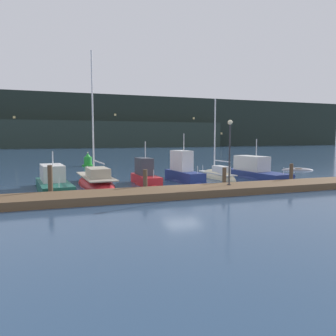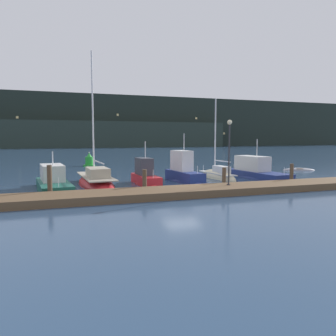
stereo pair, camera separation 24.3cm
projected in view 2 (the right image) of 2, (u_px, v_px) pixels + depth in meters
The scene contains 16 objects.
ground_plane at pixel (182, 189), 22.85m from camera, with size 400.00×400.00×0.00m, color navy.
dock at pixel (196, 191), 20.61m from camera, with size 26.72×2.80×0.45m, color brown.
mooring_pile_0 at pixel (50, 182), 19.30m from camera, with size 0.28×0.28×1.97m, color #4C3D2D.
mooring_pile_1 at pixel (145, 181), 21.18m from camera, with size 0.28×0.28×1.52m, color #4C3D2D.
mooring_pile_2 at pixel (224, 178), 23.05m from camera, with size 0.28×0.28×1.48m, color #4C3D2D.
mooring_pile_3 at pixel (292, 174), 24.92m from camera, with size 0.28×0.28×1.60m, color #4C3D2D.
motorboat_berth_1 at pixel (54, 185), 22.64m from camera, with size 2.81×6.88×3.15m.
sailboat_berth_2 at pixel (96, 183), 24.68m from camera, with size 2.79×8.12×10.74m.
motorboat_berth_3 at pixel (145, 179), 25.18m from camera, with size 1.56×4.56×3.80m.
motorboat_berth_4 at pixel (184, 175), 26.75m from camera, with size 2.06×5.14×4.38m.
sailboat_berth_5 at pixel (218, 177), 28.69m from camera, with size 1.68×5.59×7.73m.
motorboat_berth_6 at pixel (256, 174), 29.08m from camera, with size 3.11×7.65×3.95m.
channel_buoy at pixel (89, 161), 41.16m from camera, with size 1.46×1.46×1.78m.
dock_lamppost at pixel (229, 142), 21.36m from camera, with size 0.32×0.32×4.28m.
hillside_backdrop at pixel (71, 123), 122.07m from camera, with size 240.00×23.00×19.42m.
rowboat_adrift at pixel (299, 170), 35.76m from camera, with size 3.60×2.47×0.56m.
Camera 2 is at (-8.27, -21.08, 3.58)m, focal length 35.00 mm.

